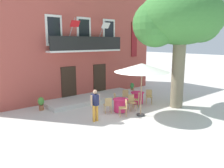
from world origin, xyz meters
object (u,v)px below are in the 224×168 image
at_px(plane_tree, 180,20).
at_px(cafe_chair_near_tree_2, 108,104).
at_px(cafe_chair_middle_0, 126,95).
at_px(ground_planter_left, 41,103).
at_px(cafe_table_middle, 137,98).
at_px(cafe_chair_middle_2, 149,96).
at_px(pedestrian_near_entrance, 95,104).
at_px(cafe_chair_near_tree_3, 124,107).
at_px(cafe_chair_middle_3, 135,93).
at_px(cafe_umbrella, 142,68).
at_px(cafe_chair_middle_1, 137,99).
at_px(cafe_table_near_tree, 120,105).
at_px(ground_planter_right, 132,87).
at_px(cafe_chair_near_tree_0, 132,101).
at_px(cafe_chair_near_tree_1, 116,100).

relative_size(plane_tree, cafe_chair_near_tree_2, 7.56).
distance_m(cafe_chair_middle_0, ground_planter_left, 5.26).
relative_size(cafe_table_middle, cafe_chair_middle_2, 0.95).
bearing_deg(pedestrian_near_entrance, cafe_table_middle, 12.88).
height_order(cafe_chair_near_tree_3, ground_planter_left, cafe_chair_near_tree_3).
relative_size(cafe_chair_middle_3, cafe_umbrella, 0.31).
relative_size(cafe_chair_middle_1, ground_planter_left, 1.15).
bearing_deg(cafe_table_near_tree, cafe_chair_near_tree_2, 160.71).
distance_m(cafe_table_middle, cafe_chair_middle_3, 0.77).
relative_size(cafe_chair_near_tree_2, cafe_chair_near_tree_3, 1.00).
distance_m(cafe_chair_middle_0, cafe_umbrella, 3.28).
xyz_separation_m(cafe_chair_middle_1, ground_planter_left, (-4.80, 3.13, -0.09)).
xyz_separation_m(cafe_table_near_tree, ground_planter_right, (4.01, 3.14, 0.03)).
xyz_separation_m(cafe_chair_near_tree_0, cafe_chair_middle_1, (0.68, 0.21, 0.00)).
relative_size(cafe_chair_near_tree_1, cafe_table_middle, 1.05).
xyz_separation_m(cafe_table_middle, ground_planter_left, (-5.34, 2.61, 0.05)).
relative_size(plane_tree, cafe_table_near_tree, 7.96).
bearing_deg(cafe_chair_middle_0, cafe_chair_middle_2, -43.98).
bearing_deg(ground_planter_right, cafe_chair_near_tree_3, -138.63).
height_order(cafe_chair_near_tree_0, ground_planter_left, cafe_chair_near_tree_0).
bearing_deg(cafe_chair_middle_0, cafe_chair_near_tree_3, -134.61).
relative_size(cafe_chair_near_tree_0, cafe_umbrella, 0.31).
distance_m(cafe_chair_middle_1, cafe_umbrella, 2.61).
relative_size(cafe_chair_near_tree_2, cafe_chair_middle_3, 1.00).
bearing_deg(cafe_chair_near_tree_1, cafe_chair_near_tree_0, -62.26).
bearing_deg(cafe_table_near_tree, plane_tree, -23.18).
height_order(cafe_chair_near_tree_0, cafe_table_middle, cafe_chair_near_tree_0).
xyz_separation_m(cafe_table_near_tree, cafe_chair_middle_1, (1.41, 0.05, 0.14)).
bearing_deg(cafe_chair_near_tree_3, cafe_chair_near_tree_1, 65.94).
bearing_deg(cafe_chair_middle_0, pedestrian_near_entrance, -156.84).
distance_m(cafe_chair_near_tree_0, ground_planter_left, 5.30).
bearing_deg(cafe_table_middle, cafe_chair_middle_2, -38.68).
distance_m(cafe_chair_middle_2, pedestrian_near_entrance, 4.55).
bearing_deg(ground_planter_left, cafe_umbrella, -48.72).
xyz_separation_m(cafe_table_middle, cafe_chair_middle_1, (-0.55, -0.52, 0.14)).
distance_m(cafe_chair_near_tree_0, cafe_table_middle, 1.43).
height_order(plane_tree, cafe_chair_near_tree_0, plane_tree).
bearing_deg(ground_planter_right, cafe_chair_middle_2, -115.67).
bearing_deg(cafe_table_middle, cafe_chair_near_tree_2, -173.13).
bearing_deg(cafe_chair_middle_3, ground_planter_right, 49.87).
distance_m(plane_tree, cafe_chair_middle_0, 5.57).
height_order(cafe_table_near_tree, cafe_chair_near_tree_2, cafe_chair_near_tree_2).
distance_m(cafe_chair_middle_3, ground_planter_left, 6.09).
distance_m(plane_tree, cafe_chair_near_tree_2, 6.31).
bearing_deg(cafe_table_middle, cafe_chair_middle_1, -136.39).
relative_size(cafe_chair_near_tree_2, cafe_table_middle, 1.05).
distance_m(cafe_table_near_tree, cafe_chair_near_tree_2, 0.77).
height_order(cafe_chair_near_tree_3, cafe_chair_middle_2, same).
xyz_separation_m(cafe_chair_middle_2, cafe_chair_middle_3, (-0.17, 1.10, 0.00)).
distance_m(cafe_table_near_tree, cafe_umbrella, 2.55).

